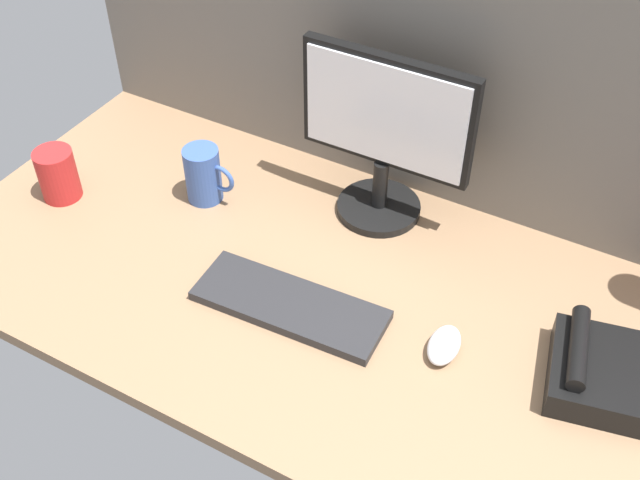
% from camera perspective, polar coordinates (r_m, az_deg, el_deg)
% --- Properties ---
extents(ground_plane, '(1.80, 0.80, 0.03)m').
position_cam_1_polar(ground_plane, '(1.52, 3.87, -4.87)').
color(ground_plane, '#8C6B4C').
extents(cubicle_wall_back, '(1.80, 0.05, 0.56)m').
position_cam_1_polar(cubicle_wall_back, '(1.61, 10.39, 11.12)').
color(cubicle_wall_back, slate).
rests_on(cubicle_wall_back, ground_plane).
extents(monitor, '(0.36, 0.18, 0.37)m').
position_cam_1_polar(monitor, '(1.58, 4.74, 7.75)').
color(monitor, black).
rests_on(monitor, ground_plane).
extents(keyboard, '(0.38, 0.15, 0.02)m').
position_cam_1_polar(keyboard, '(1.49, -2.21, -4.76)').
color(keyboard, '#262628').
rests_on(keyboard, ground_plane).
extents(mouse, '(0.06, 0.10, 0.03)m').
position_cam_1_polar(mouse, '(1.43, 9.01, -7.55)').
color(mouse, silver).
rests_on(mouse, ground_plane).
extents(mug_ceramic_blue, '(0.12, 0.08, 0.13)m').
position_cam_1_polar(mug_ceramic_blue, '(1.71, -8.44, 4.72)').
color(mug_ceramic_blue, '#38569E').
rests_on(mug_ceramic_blue, ground_plane).
extents(mug_red_plastic, '(0.08, 0.08, 0.12)m').
position_cam_1_polar(mug_red_plastic, '(1.79, -18.53, 4.55)').
color(mug_red_plastic, red).
rests_on(mug_red_plastic, ground_plane).
extents(desk_phone, '(0.21, 0.22, 0.09)m').
position_cam_1_polar(desk_phone, '(1.44, 19.56, -9.01)').
color(desk_phone, black).
rests_on(desk_phone, ground_plane).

